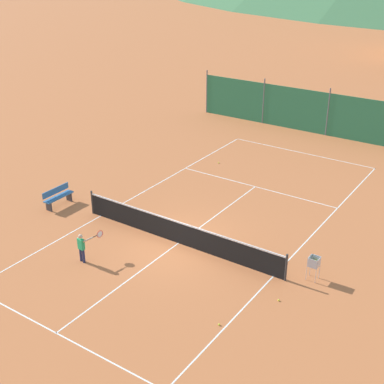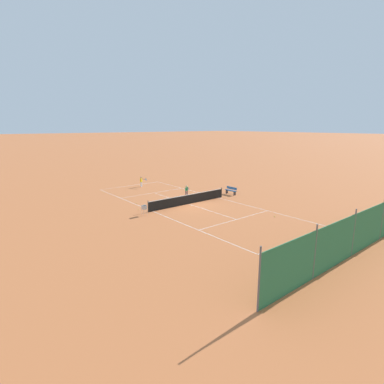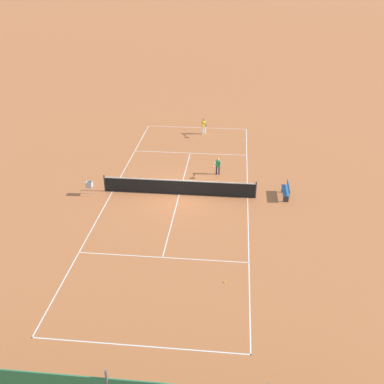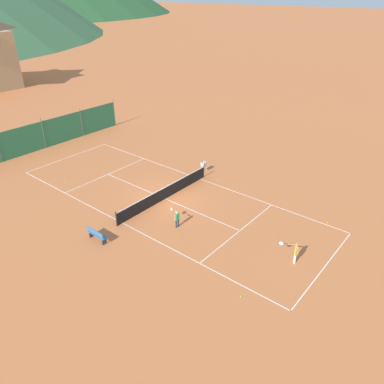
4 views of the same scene
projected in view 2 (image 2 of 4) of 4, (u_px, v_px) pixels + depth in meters
name	position (u px, v px, depth m)	size (l,w,h in m)	color
ground_plane	(188.00, 204.00, 29.45)	(600.00, 600.00, 0.00)	#BC6638
court_line_markings	(188.00, 204.00, 29.45)	(8.25, 23.85, 0.01)	white
tennis_net	(188.00, 199.00, 29.34)	(9.18, 0.08, 1.06)	#2D2D2D
windscreen_fence_far	(353.00, 235.00, 17.41)	(17.28, 0.08, 2.90)	#2D754C
player_near_service	(187.00, 189.00, 32.91)	(0.50, 0.95, 1.15)	#23284C
player_far_baseline	(141.00, 181.00, 37.59)	(0.47, 1.10, 1.30)	white
tennis_ball_alley_right	(172.00, 184.00, 39.67)	(0.07, 0.07, 0.07)	#CCE033
tennis_ball_by_net_right	(138.00, 210.00, 27.35)	(0.07, 0.07, 0.07)	#CCE033
tennis_ball_alley_left	(137.00, 203.00, 29.58)	(0.07, 0.07, 0.07)	#CCE033
tennis_ball_near_corner	(104.00, 192.00, 34.60)	(0.07, 0.07, 0.07)	#CCE033
tennis_ball_mid_court	(275.00, 217.00, 25.26)	(0.07, 0.07, 0.07)	#CCE033
ball_hopper	(144.00, 208.00, 25.58)	(0.36, 0.36, 0.89)	#B7B7BC
courtside_bench	(231.00, 190.00, 33.48)	(0.36, 1.50, 0.84)	#336699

